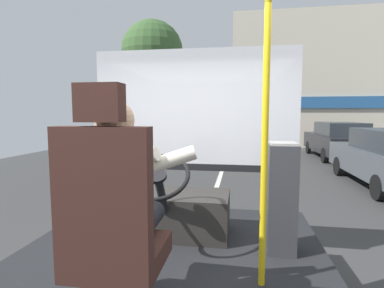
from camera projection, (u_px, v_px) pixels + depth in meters
The scene contains 11 objects.
ground at pixel (224, 164), 10.90m from camera, with size 18.00×44.00×0.06m.
driver_seat at pixel (113, 232), 1.56m from camera, with size 0.48×0.48×1.31m.
bus_driver at pixel (120, 190), 1.65m from camera, with size 0.80×0.57×0.79m.
steering_console at pixel (172, 211), 2.91m from camera, with size 1.10×1.02×0.83m.
handrail_pole at pixel (265, 121), 1.95m from camera, with size 0.04×0.04×2.23m.
fare_box at pixel (282, 198), 2.51m from camera, with size 0.23×0.25×0.93m.
windshield_panel at pixel (194, 124), 3.68m from camera, with size 2.50×0.08×1.48m.
street_tree at pixel (152, 53), 12.37m from camera, with size 2.53×2.53×5.64m.
shop_building at pixel (318, 83), 17.49m from camera, with size 9.80×4.22×7.25m.
parked_car_black at pixel (338, 140), 12.18m from camera, with size 1.82×4.35×1.47m.
parked_car_red at pixel (301, 133), 18.12m from camera, with size 2.02×4.25×1.29m.
Camera 1 is at (0.57, -2.02, 1.81)m, focal length 28.04 mm.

